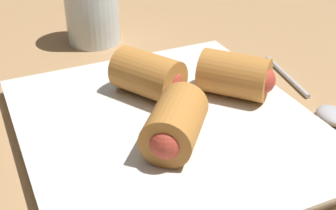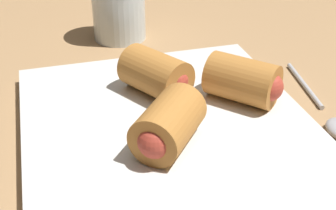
% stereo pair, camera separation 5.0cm
% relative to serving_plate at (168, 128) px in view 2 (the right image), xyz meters
% --- Properties ---
extents(table_surface, '(1.80, 1.40, 0.02)m').
position_rel_serving_plate_xyz_m(table_surface, '(0.03, -0.03, -0.02)').
color(table_surface, '#A87F54').
rests_on(table_surface, ground).
extents(serving_plate, '(0.27, 0.25, 0.01)m').
position_rel_serving_plate_xyz_m(serving_plate, '(0.00, 0.00, 0.00)').
color(serving_plate, silver).
rests_on(serving_plate, table_surface).
extents(roll_front_left, '(0.07, 0.07, 0.04)m').
position_rel_serving_plate_xyz_m(roll_front_left, '(0.01, -0.08, 0.03)').
color(roll_front_left, '#B77533').
rests_on(roll_front_left, serving_plate).
extents(roll_front_right, '(0.08, 0.07, 0.04)m').
position_rel_serving_plate_xyz_m(roll_front_right, '(0.05, -0.00, 0.03)').
color(roll_front_right, '#B77533').
rests_on(roll_front_right, serving_plate).
extents(roll_back_left, '(0.08, 0.07, 0.04)m').
position_rel_serving_plate_xyz_m(roll_back_left, '(-0.04, 0.01, 0.03)').
color(roll_back_left, '#B77533').
rests_on(roll_back_left, serving_plate).
extents(spoon, '(0.15, 0.04, 0.01)m').
position_rel_serving_plate_xyz_m(spoon, '(-0.03, -0.15, -0.00)').
color(spoon, '#B2B2B7').
rests_on(spoon, table_surface).
extents(drinking_glass, '(0.07, 0.07, 0.09)m').
position_rel_serving_plate_xyz_m(drinking_glass, '(0.23, -0.00, 0.04)').
color(drinking_glass, silver).
rests_on(drinking_glass, table_surface).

